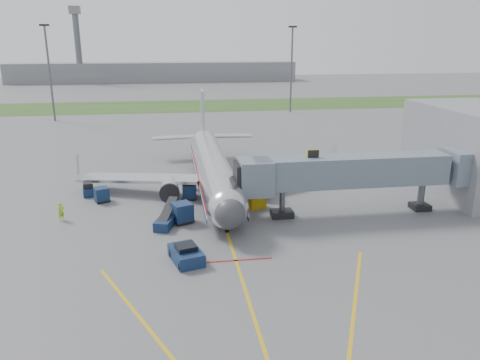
{
  "coord_description": "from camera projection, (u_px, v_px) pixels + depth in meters",
  "views": [
    {
      "loc": [
        -4.87,
        -38.22,
        17.25
      ],
      "look_at": [
        2.16,
        7.98,
        3.2
      ],
      "focal_mm": 35.0,
      "sensor_mm": 36.0,
      "label": 1
    }
  ],
  "objects": [
    {
      "name": "belt_loader",
      "position": [
        166.0,
        221.0,
        45.05
      ],
      "size": [
        2.5,
        4.56,
        2.15
      ],
      "color": "#0C1837",
      "rests_on": "ground"
    },
    {
      "name": "baggage_cart_a",
      "position": [
        102.0,
        195.0,
        51.69
      ],
      "size": [
        1.94,
        1.94,
        1.62
      ],
      "color": "#0C1837",
      "rests_on": "ground"
    },
    {
      "name": "jet_bridge",
      "position": [
        349.0,
        172.0,
        47.15
      ],
      "size": [
        25.3,
        4.0,
        6.9
      ],
      "color": "slate",
      "rests_on": "ground"
    },
    {
      "name": "light_mast_right",
      "position": [
        291.0,
        67.0,
        113.35
      ],
      "size": [
        2.0,
        0.44,
        20.4
      ],
      "color": "#595B60",
      "rests_on": "ground"
    },
    {
      "name": "terminal",
      "position": [
        474.0,
        150.0,
        54.2
      ],
      "size": [
        10.0,
        16.0,
        10.0
      ],
      "primitive_type": "cube",
      "color": "slate",
      "rests_on": "ground"
    },
    {
      "name": "distant_terminal",
      "position": [
        155.0,
        72.0,
        200.21
      ],
      "size": [
        120.0,
        14.0,
        8.0
      ],
      "primitive_type": "cube",
      "color": "slate",
      "rests_on": "ground"
    },
    {
      "name": "airliner",
      "position": [
        213.0,
        168.0,
        55.53
      ],
      "size": [
        32.1,
        35.67,
        10.25
      ],
      "color": "silver",
      "rests_on": "ground"
    },
    {
      "name": "light_mast_left",
      "position": [
        49.0,
        71.0,
        100.7
      ],
      "size": [
        2.0,
        0.44,
        20.4
      ],
      "color": "#595B60",
      "rests_on": "ground"
    },
    {
      "name": "ramp_worker",
      "position": [
        61.0,
        212.0,
        46.25
      ],
      "size": [
        0.78,
        0.81,
        1.87
      ],
      "primitive_type": "imported",
      "rotation": [
        0.0,
        0.0,
        0.87
      ],
      "color": "#9DCC18",
      "rests_on": "ground"
    },
    {
      "name": "baggage_cart_c",
      "position": [
        182.0,
        213.0,
        45.75
      ],
      "size": [
        2.39,
        2.39,
        1.98
      ],
      "color": "#0C1837",
      "rests_on": "ground"
    },
    {
      "name": "ground",
      "position": [
        230.0,
        241.0,
        41.85
      ],
      "size": [
        400.0,
        400.0,
        0.0
      ],
      "primitive_type": "plane",
      "color": "#565659",
      "rests_on": "ground"
    },
    {
      "name": "grass_strip",
      "position": [
        187.0,
        106.0,
        127.06
      ],
      "size": [
        300.0,
        25.0,
        0.01
      ],
      "primitive_type": "cube",
      "color": "#2D4C1E",
      "rests_on": "ground"
    },
    {
      "name": "pushback_tug",
      "position": [
        186.0,
        254.0,
        37.79
      ],
      "size": [
        2.99,
        3.93,
        1.45
      ],
      "color": "#0C1837",
      "rests_on": "ground"
    },
    {
      "name": "ground_power_cart",
      "position": [
        257.0,
        202.0,
        49.81
      ],
      "size": [
        1.94,
        1.51,
        1.37
      ],
      "color": "#C5980B",
      "rests_on": "ground"
    },
    {
      "name": "baggage_cart_b",
      "position": [
        189.0,
        192.0,
        52.59
      ],
      "size": [
        1.59,
        1.59,
        1.69
      ],
      "color": "#0C1837",
      "rests_on": "ground"
    },
    {
      "name": "control_tower",
      "position": [
        77.0,
        39.0,
        187.32
      ],
      "size": [
        4.0,
        4.0,
        30.0
      ],
      "color": "#595B60",
      "rests_on": "ground"
    },
    {
      "name": "apron_markings",
      "position": [
        242.0,
        281.0,
        34.84
      ],
      "size": [
        21.52,
        50.0,
        0.01
      ],
      "color": "gold",
      "rests_on": "ground"
    },
    {
      "name": "baggage_tug",
      "position": [
        88.0,
        190.0,
        53.91
      ],
      "size": [
        1.48,
        2.34,
        1.53
      ],
      "color": "#0C1837",
      "rests_on": "ground"
    }
  ]
}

